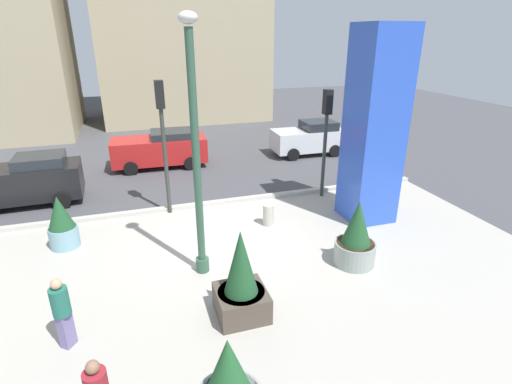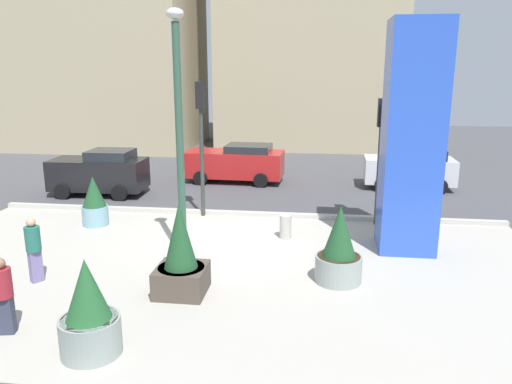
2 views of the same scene
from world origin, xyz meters
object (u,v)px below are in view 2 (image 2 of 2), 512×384
art_pillar_blue (412,139)px  car_curb_west (100,172)px  pedestrian_on_sidewalk (34,247)px  pedestrian_by_curb (3,293)px  potted_plant_near_right (94,203)px  potted_plant_near_left (339,251)px  potted_plant_curbside (181,257)px  traffic_light_far_side (201,127)px  car_intersection (411,168)px  concrete_bollard (286,227)px  lamp_post (180,144)px  potted_plant_mid_plaza (89,314)px  traffic_light_corner (381,141)px  car_far_lane (236,163)px

art_pillar_blue → car_curb_west: 12.75m
pedestrian_on_sidewalk → pedestrian_by_curb: 2.52m
art_pillar_blue → potted_plant_near_right: bearing=174.5°
art_pillar_blue → potted_plant_near_left: size_ratio=3.31×
potted_plant_curbside → car_curb_west: size_ratio=0.57×
pedestrian_by_curb → potted_plant_near_left: bearing=27.0°
potted_plant_near_right → pedestrian_on_sidewalk: 4.57m
pedestrian_by_curb → traffic_light_far_side: bearing=76.9°
art_pillar_blue → pedestrian_by_curb: size_ratio=4.03×
car_intersection → pedestrian_on_sidewalk: car_intersection is taller
potted_plant_curbside → concrete_bollard: potted_plant_curbside is taller
potted_plant_curbside → pedestrian_on_sidewalk: potted_plant_curbside is taller
lamp_post → pedestrian_on_sidewalk: size_ratio=3.99×
pedestrian_on_sidewalk → potted_plant_near_right: bearing=97.2°
art_pillar_blue → potted_plant_curbside: art_pillar_blue is taller
potted_plant_mid_plaza → car_curb_west: bearing=113.5°
pedestrian_on_sidewalk → pedestrian_by_curb: (0.80, -2.39, -0.03)m
concrete_bollard → car_intersection: 8.91m
potted_plant_mid_plaza → concrete_bollard: 7.53m
concrete_bollard → pedestrian_by_curb: bearing=-128.4°
car_curb_west → potted_plant_curbside: bearing=-55.8°
car_intersection → pedestrian_by_curb: bearing=-126.0°
concrete_bollard → pedestrian_on_sidewalk: size_ratio=0.45×
potted_plant_mid_plaza → concrete_bollard: size_ratio=2.49×
potted_plant_near_right → traffic_light_corner: (9.37, 1.29, 2.06)m
potted_plant_mid_plaza → traffic_light_far_side: (-0.00, 8.92, 2.39)m
traffic_light_corner → pedestrian_by_curb: traffic_light_corner is taller
potted_plant_curbside → traffic_light_far_side: 6.71m
potted_plant_mid_plaza → car_intersection: 16.36m
concrete_bollard → pedestrian_on_sidewalk: pedestrian_on_sidewalk is taller
potted_plant_near_left → pedestrian_by_curb: potted_plant_near_left is taller
lamp_post → car_intersection: lamp_post is taller
art_pillar_blue → car_intersection: (1.44, 7.83, -2.33)m
traffic_light_far_side → car_curb_west: (-4.94, 2.44, -2.22)m
concrete_bollard → potted_plant_curbside: bearing=-117.0°
concrete_bollard → traffic_light_far_side: bearing=146.2°
car_far_lane → potted_plant_near_right: bearing=-116.7°
art_pillar_blue → traffic_light_far_side: bearing=159.3°
lamp_post → potted_plant_mid_plaza: 5.36m
potted_plant_curbside → traffic_light_corner: (5.06, 5.99, 1.95)m
potted_plant_curbside → potted_plant_mid_plaza: bearing=-109.7°
potted_plant_curbside → potted_plant_near_right: size_ratio=1.32×
potted_plant_near_right → traffic_light_far_side: traffic_light_far_side is taller
art_pillar_blue → potted_plant_mid_plaza: bearing=-135.7°
traffic_light_far_side → traffic_light_corner: bearing=-2.4°
art_pillar_blue → pedestrian_on_sidewalk: (-9.37, -3.58, -2.30)m
art_pillar_blue → pedestrian_on_sidewalk: 10.29m
potted_plant_curbside → traffic_light_corner: bearing=49.8°
car_far_lane → pedestrian_on_sidewalk: size_ratio=2.74×
art_pillar_blue → traffic_light_far_side: (-6.60, 2.49, -0.04)m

